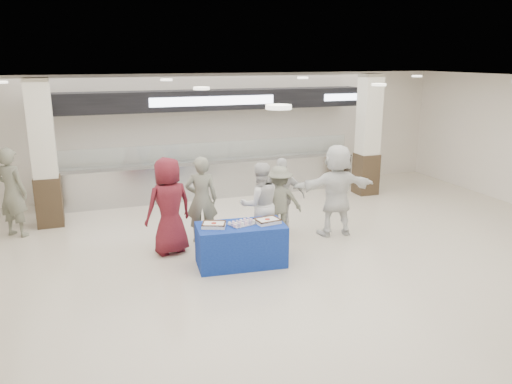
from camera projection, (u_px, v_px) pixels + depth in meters
name	position (u px, v px, depth m)	size (l,w,h in m)	color
ground	(292.00, 274.00, 8.57)	(14.00, 14.00, 0.00)	beige
serving_line	(211.00, 153.00, 13.18)	(8.70, 0.85, 2.80)	#B3B5BA
column_left	(44.00, 157.00, 10.71)	(0.55, 0.55, 3.20)	#332517
column_right	(368.00, 138.00, 13.29)	(0.55, 0.55, 3.20)	#332517
display_table	(241.00, 245.00, 8.89)	(1.55, 0.78, 0.75)	#163699
sheet_cake_left	(214.00, 224.00, 8.68)	(0.49, 0.44, 0.09)	white
sheet_cake_right	(267.00, 220.00, 8.89)	(0.45, 0.37, 0.09)	white
cupcake_tray	(242.00, 223.00, 8.80)	(0.48, 0.41, 0.07)	silver
civilian_maroon	(169.00, 206.00, 9.30)	(0.90, 0.59, 1.85)	maroon
soldier_a	(202.00, 199.00, 9.91)	(0.64, 0.42, 1.75)	slate
chef_tall	(260.00, 204.00, 9.71)	(0.81, 0.63, 1.67)	silver
chef_short	(282.00, 196.00, 10.41)	(0.94, 0.39, 1.61)	silver
soldier_b	(279.00, 201.00, 10.32)	(0.95, 0.55, 1.47)	slate
civilian_white	(336.00, 190.00, 10.28)	(1.78, 0.57, 1.92)	white
soldier_bg	(12.00, 192.00, 10.20)	(0.68, 0.45, 1.87)	slate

